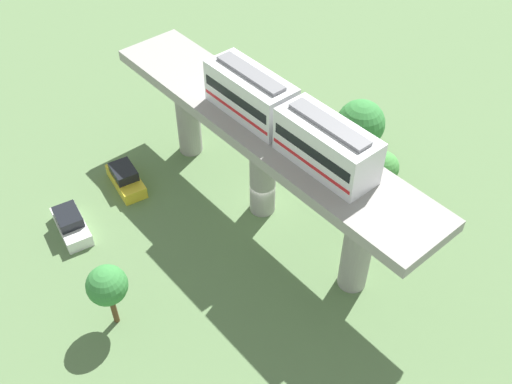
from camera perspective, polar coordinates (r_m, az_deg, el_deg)
ground_plane at (r=44.35m, az=0.62°, el=-1.59°), size 120.00×120.00×0.00m
viaduct at (r=40.21m, az=0.69°, el=4.50°), size 5.20×28.00×8.16m
train at (r=36.73m, az=2.99°, el=7.15°), size 2.64×13.55×3.24m
parked_car_white at (r=44.29m, az=-17.54°, el=-2.97°), size 2.51×4.45×1.76m
parked_car_yellow at (r=46.74m, az=-12.55°, el=1.28°), size 2.49×4.45×1.76m
tree_near_viaduct at (r=36.20m, az=-14.26°, el=-8.82°), size 2.50×2.50×4.92m
tree_mid_lot at (r=44.27m, az=12.18°, el=2.33°), size 2.46×2.46×4.20m
tree_far_corner at (r=47.67m, az=10.12°, el=6.55°), size 3.90×3.90×5.15m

